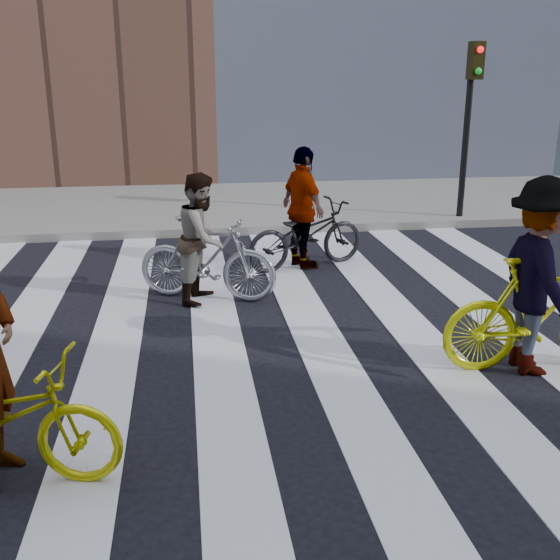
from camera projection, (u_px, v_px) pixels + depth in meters
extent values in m
plane|color=black|center=(270.00, 345.00, 7.00)|extent=(100.00, 100.00, 0.00)
cube|color=gray|center=(225.00, 205.00, 14.05)|extent=(100.00, 5.00, 0.15)
cube|color=silver|center=(1.00, 360.00, 6.62)|extent=(0.55, 10.00, 0.01)
cube|color=silver|center=(112.00, 354.00, 6.77)|extent=(0.55, 10.00, 0.01)
cube|color=silver|center=(219.00, 348.00, 6.92)|extent=(0.55, 10.00, 0.01)
cube|color=silver|center=(321.00, 342.00, 7.07)|extent=(0.55, 10.00, 0.01)
cube|color=silver|center=(418.00, 336.00, 7.22)|extent=(0.55, 10.00, 0.01)
cube|color=silver|center=(512.00, 331.00, 7.38)|extent=(0.55, 10.00, 0.01)
cylinder|color=black|center=(466.00, 140.00, 12.22)|extent=(0.12, 0.12, 3.20)
cube|color=black|center=(476.00, 61.00, 11.66)|extent=(0.22, 0.28, 0.65)
sphere|color=red|center=(480.00, 50.00, 11.46)|extent=(0.12, 0.12, 0.12)
sphere|color=#0CCC26|center=(478.00, 71.00, 11.57)|extent=(0.12, 0.12, 0.12)
imported|color=#9797A0|center=(207.00, 259.00, 8.27)|extent=(1.86, 1.11, 1.08)
imported|color=#D7DB0C|center=(540.00, 315.00, 6.27)|extent=(1.92, 0.65, 1.14)
imported|color=black|center=(306.00, 235.00, 9.67)|extent=(2.02, 1.27, 1.00)
imported|color=slate|center=(202.00, 238.00, 8.18)|extent=(0.86, 0.96, 1.63)
imported|color=slate|center=(540.00, 277.00, 6.15)|extent=(0.78, 1.26, 1.89)
imported|color=slate|center=(303.00, 209.00, 9.55)|extent=(0.77, 1.14, 1.79)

